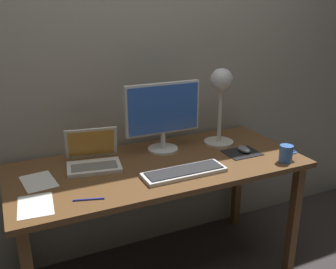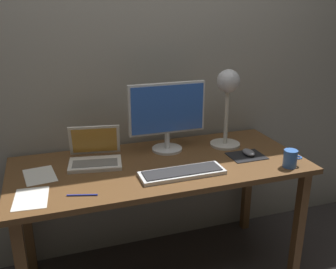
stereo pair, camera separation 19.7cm
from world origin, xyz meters
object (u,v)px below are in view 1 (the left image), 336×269
Objects in this scene: coffee_mug at (286,154)px; desk_lamp at (221,92)px; keyboard_main at (184,172)px; pen at (89,199)px; mouse at (244,149)px; monitor at (163,113)px; laptop at (93,155)px.

desk_lamp is at bearing 114.64° from coffee_mug.
keyboard_main is 3.15× the size of pen.
mouse is at bearing 10.55° from pen.
desk_lamp reaches higher than monitor.
monitor is 0.72m from coffee_mug.
laptop is at bearing 157.72° from coffee_mug.
keyboard_main is 0.47m from mouse.
desk_lamp is at bearing 105.54° from mouse.
keyboard_main is at bearing -165.33° from mouse.
monitor is at bearing 84.21° from keyboard_main.
laptop reaches higher than mouse.
pen is at bearing 178.46° from coffee_mug.
desk_lamp is at bearing 22.17° from pen.
pen is (-0.91, -0.37, -0.32)m from desk_lamp.
laptop is 2.24× the size of pen.
coffee_mug is (0.58, -0.09, 0.04)m from keyboard_main.
monitor is 3.25× the size of pen.
keyboard_main is 0.50m from laptop.
keyboard_main is 0.94× the size of desk_lamp.
desk_lamp reaches higher than pen.
keyboard_main is at bearing -142.19° from desk_lamp.
monitor is 0.52m from mouse.
desk_lamp is at bearing -0.06° from laptop.
monitor is 4.74× the size of mouse.
keyboard_main is (-0.04, -0.35, -0.22)m from monitor.
monitor is 1.45× the size of laptop.
keyboard_main reaches higher than pen.
coffee_mug is (0.98, -0.40, -0.01)m from laptop.
mouse is 0.25m from coffee_mug.
pen is (-0.55, -0.41, -0.23)m from monitor.
monitor is at bearing 141.32° from coffee_mug.
laptop is 1.06m from coffee_mug.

